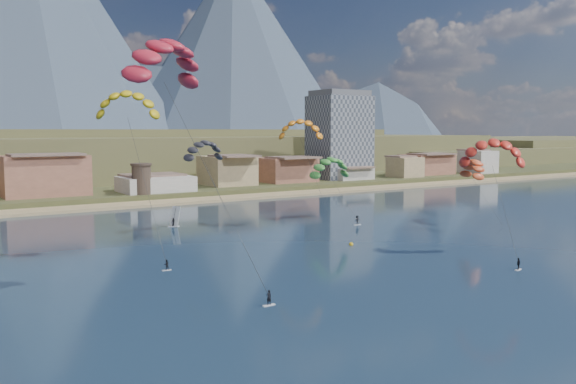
{
  "coord_description": "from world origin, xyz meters",
  "views": [
    {
      "loc": [
        -51.49,
        -47.08,
        19.74
      ],
      "look_at": [
        0.0,
        32.0,
        10.0
      ],
      "focal_mm": 37.56,
      "sensor_mm": 36.0,
      "label": 1
    }
  ],
  "objects_px": {
    "kitesurfer_yellow": "(127,101)",
    "apartment_tower": "(339,135)",
    "watchtower": "(141,179)",
    "buoy": "(351,244)",
    "kitesurfer_red": "(164,55)",
    "kitesurfer_orange": "(493,149)",
    "kitesurfer_green": "(330,165)",
    "windsurfer": "(174,220)"
  },
  "relations": [
    {
      "from": "kitesurfer_orange",
      "to": "kitesurfer_green",
      "type": "xyz_separation_m",
      "value": [
        0.4,
        43.81,
        -4.74
      ]
    },
    {
      "from": "watchtower",
      "to": "buoy",
      "type": "bearing_deg",
      "value": -84.17
    },
    {
      "from": "kitesurfer_red",
      "to": "watchtower",
      "type": "bearing_deg",
      "value": 72.34
    },
    {
      "from": "windsurfer",
      "to": "buoy",
      "type": "height_order",
      "value": "windsurfer"
    },
    {
      "from": "kitesurfer_red",
      "to": "kitesurfer_orange",
      "type": "bearing_deg",
      "value": -4.2
    },
    {
      "from": "kitesurfer_red",
      "to": "kitesurfer_yellow",
      "type": "distance_m",
      "value": 25.12
    },
    {
      "from": "kitesurfer_orange",
      "to": "kitesurfer_green",
      "type": "relative_size",
      "value": 1.31
    },
    {
      "from": "kitesurfer_orange",
      "to": "buoy",
      "type": "bearing_deg",
      "value": 134.04
    },
    {
      "from": "watchtower",
      "to": "buoy",
      "type": "height_order",
      "value": "watchtower"
    },
    {
      "from": "apartment_tower",
      "to": "kitesurfer_yellow",
      "type": "relative_size",
      "value": 1.16
    },
    {
      "from": "buoy",
      "to": "windsurfer",
      "type": "bearing_deg",
      "value": 116.57
    },
    {
      "from": "kitesurfer_red",
      "to": "kitesurfer_green",
      "type": "relative_size",
      "value": 1.97
    },
    {
      "from": "apartment_tower",
      "to": "kitesurfer_red",
      "type": "distance_m",
      "value": 154.32
    },
    {
      "from": "windsurfer",
      "to": "kitesurfer_red",
      "type": "bearing_deg",
      "value": -113.14
    },
    {
      "from": "buoy",
      "to": "kitesurfer_orange",
      "type": "bearing_deg",
      "value": -45.96
    },
    {
      "from": "kitesurfer_red",
      "to": "buoy",
      "type": "relative_size",
      "value": 42.19
    },
    {
      "from": "kitesurfer_red",
      "to": "buoy",
      "type": "xyz_separation_m",
      "value": [
        38.2,
        12.35,
        -28.21
      ]
    },
    {
      "from": "apartment_tower",
      "to": "kitesurfer_red",
      "type": "relative_size",
      "value": 1.0
    },
    {
      "from": "watchtower",
      "to": "kitesurfer_red",
      "type": "xyz_separation_m",
      "value": [
        -29.88,
        -93.84,
        21.97
      ]
    },
    {
      "from": "apartment_tower",
      "to": "kitesurfer_green",
      "type": "height_order",
      "value": "apartment_tower"
    },
    {
      "from": "apartment_tower",
      "to": "kitesurfer_yellow",
      "type": "bearing_deg",
      "value": -141.89
    },
    {
      "from": "kitesurfer_green",
      "to": "buoy",
      "type": "distance_m",
      "value": 34.04
    },
    {
      "from": "apartment_tower",
      "to": "buoy",
      "type": "xyz_separation_m",
      "value": [
        -71.68,
        -95.49,
        -17.69
      ]
    },
    {
      "from": "kitesurfer_green",
      "to": "windsurfer",
      "type": "relative_size",
      "value": 3.92
    },
    {
      "from": "kitesurfer_orange",
      "to": "windsurfer",
      "type": "distance_m",
      "value": 63.61
    },
    {
      "from": "kitesurfer_yellow",
      "to": "kitesurfer_orange",
      "type": "bearing_deg",
      "value": -29.49
    },
    {
      "from": "kitesurfer_yellow",
      "to": "apartment_tower",
      "type": "bearing_deg",
      "value": 38.11
    },
    {
      "from": "kitesurfer_yellow",
      "to": "buoy",
      "type": "bearing_deg",
      "value": -19.37
    },
    {
      "from": "watchtower",
      "to": "kitesurfer_orange",
      "type": "height_order",
      "value": "kitesurfer_orange"
    },
    {
      "from": "watchtower",
      "to": "kitesurfer_red",
      "type": "relative_size",
      "value": 0.27
    },
    {
      "from": "buoy",
      "to": "kitesurfer_red",
      "type": "bearing_deg",
      "value": -162.09
    },
    {
      "from": "kitesurfer_red",
      "to": "kitesurfer_orange",
      "type": "height_order",
      "value": "kitesurfer_red"
    },
    {
      "from": "kitesurfer_green",
      "to": "buoy",
      "type": "relative_size",
      "value": 21.46
    },
    {
      "from": "kitesurfer_green",
      "to": "windsurfer",
      "type": "distance_m",
      "value": 36.46
    },
    {
      "from": "kitesurfer_yellow",
      "to": "kitesurfer_orange",
      "type": "distance_m",
      "value": 58.3
    },
    {
      "from": "kitesurfer_orange",
      "to": "buoy",
      "type": "xyz_separation_m",
      "value": [
        -15.78,
        16.31,
        -16.61
      ]
    },
    {
      "from": "apartment_tower",
      "to": "kitesurfer_orange",
      "type": "distance_m",
      "value": 125.01
    },
    {
      "from": "kitesurfer_yellow",
      "to": "kitesurfer_orange",
      "type": "xyz_separation_m",
      "value": [
        50.33,
        -28.46,
        -7.43
      ]
    },
    {
      "from": "kitesurfer_green",
      "to": "watchtower",
      "type": "bearing_deg",
      "value": 114.4
    },
    {
      "from": "apartment_tower",
      "to": "kitesurfer_green",
      "type": "distance_m",
      "value": 87.96
    },
    {
      "from": "kitesurfer_yellow",
      "to": "buoy",
      "type": "height_order",
      "value": "kitesurfer_yellow"
    },
    {
      "from": "watchtower",
      "to": "kitesurfer_green",
      "type": "bearing_deg",
      "value": -65.6
    }
  ]
}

